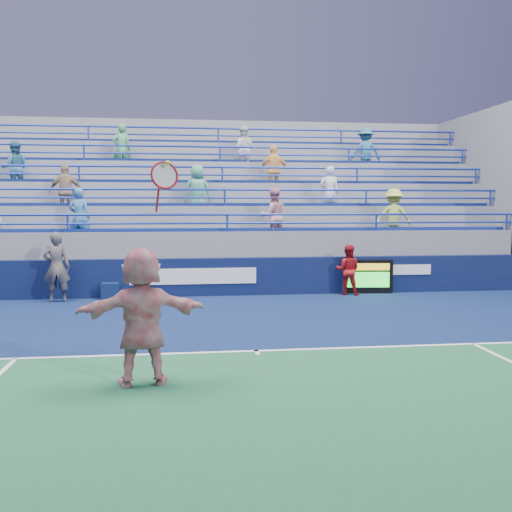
{
  "coord_description": "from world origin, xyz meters",
  "views": [
    {
      "loc": [
        -1.26,
        -9.88,
        2.59
      ],
      "look_at": [
        0.31,
        2.5,
        1.5
      ],
      "focal_mm": 40.0,
      "sensor_mm": 36.0,
      "label": 1
    }
  ],
  "objects": [
    {
      "name": "ground",
      "position": [
        0.0,
        0.0,
        0.0
      ],
      "size": [
        120.0,
        120.0,
        0.0
      ],
      "primitive_type": "plane",
      "color": "#333538"
    },
    {
      "name": "sponsor_wall",
      "position": [
        0.0,
        6.5,
        0.55
      ],
      "size": [
        18.0,
        0.32,
        1.1
      ],
      "color": "#091534",
      "rests_on": "ground"
    },
    {
      "name": "bleacher_stand",
      "position": [
        -0.01,
        10.27,
        1.54
      ],
      "size": [
        18.0,
        5.6,
        6.13
      ],
      "color": "slate",
      "rests_on": "ground"
    },
    {
      "name": "serve_speed_board",
      "position": [
        4.15,
        6.34,
        0.51
      ],
      "size": [
        1.47,
        0.32,
        1.01
      ],
      "color": "black",
      "rests_on": "ground"
    },
    {
      "name": "judge_chair",
      "position": [
        -3.3,
        6.27,
        0.27
      ],
      "size": [
        0.48,
        0.48,
        0.83
      ],
      "color": "#0D1C41",
      "rests_on": "ground"
    },
    {
      "name": "tennis_player",
      "position": [
        -1.88,
        -1.63,
        1.02
      ],
      "size": [
        1.93,
        0.81,
        3.24
      ],
      "color": "white",
      "rests_on": "ground"
    },
    {
      "name": "line_judge",
      "position": [
        -4.67,
        5.92,
        0.96
      ],
      "size": [
        0.73,
        0.51,
        1.91
      ],
      "primitive_type": "imported",
      "rotation": [
        0.0,
        0.0,
        3.22
      ],
      "color": "#141837",
      "rests_on": "ground"
    },
    {
      "name": "ball_girl",
      "position": [
        3.48,
        6.17,
        0.73
      ],
      "size": [
        0.87,
        0.78,
        1.47
      ],
      "primitive_type": "imported",
      "rotation": [
        0.0,
        0.0,
        2.77
      ],
      "color": "#A81317",
      "rests_on": "ground"
    }
  ]
}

